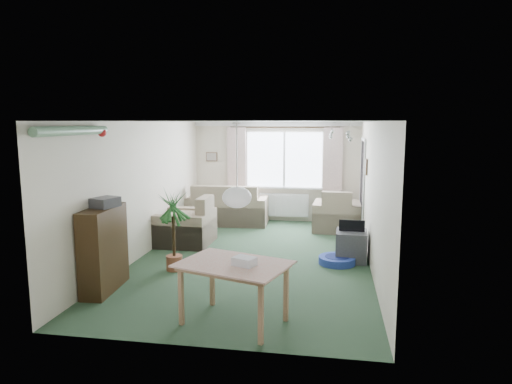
% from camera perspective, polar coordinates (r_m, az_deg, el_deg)
% --- Properties ---
extents(ground, '(6.50, 6.50, 0.00)m').
position_cam_1_polar(ground, '(8.14, -0.35, -8.34)').
color(ground, '#29442D').
extents(window, '(1.80, 0.03, 1.30)m').
position_cam_1_polar(window, '(11.00, 3.57, 4.05)').
color(window, white).
extents(curtain_rod, '(2.60, 0.03, 0.03)m').
position_cam_1_polar(curtain_rod, '(10.88, 3.56, 8.06)').
color(curtain_rod, black).
extents(curtain_left, '(0.45, 0.08, 2.00)m').
position_cam_1_polar(curtain_left, '(11.10, -2.42, 2.91)').
color(curtain_left, beige).
extents(curtain_right, '(0.45, 0.08, 2.00)m').
position_cam_1_polar(curtain_right, '(10.86, 9.55, 2.67)').
color(curtain_right, beige).
extents(radiator, '(1.20, 0.10, 0.55)m').
position_cam_1_polar(radiator, '(11.10, 3.49, -1.63)').
color(radiator, white).
extents(doorway, '(0.03, 0.95, 2.00)m').
position_cam_1_polar(doorway, '(9.99, 13.15, 0.49)').
color(doorway, black).
extents(pendant_lamp, '(0.36, 0.36, 0.36)m').
position_cam_1_polar(pendant_lamp, '(5.56, -2.40, -0.68)').
color(pendant_lamp, white).
extents(tinsel_garland, '(1.60, 1.60, 0.12)m').
position_cam_1_polar(tinsel_garland, '(6.28, -21.89, 7.12)').
color(tinsel_garland, '#196626').
extents(bauble_cluster_a, '(0.20, 0.20, 0.20)m').
position_cam_1_polar(bauble_cluster_a, '(8.57, 9.35, 7.47)').
color(bauble_cluster_a, silver).
extents(bauble_cluster_b, '(0.20, 0.20, 0.20)m').
position_cam_1_polar(bauble_cluster_b, '(7.38, 11.66, 7.23)').
color(bauble_cluster_b, silver).
extents(wall_picture_back, '(0.28, 0.03, 0.22)m').
position_cam_1_polar(wall_picture_back, '(11.32, -5.56, 4.41)').
color(wall_picture_back, brown).
extents(wall_picture_right, '(0.03, 0.24, 0.30)m').
position_cam_1_polar(wall_picture_right, '(8.93, 13.63, 3.08)').
color(wall_picture_right, brown).
extents(sofa, '(1.94, 1.09, 0.95)m').
position_cam_1_polar(sofa, '(10.87, -3.58, -1.45)').
color(sofa, beige).
rests_on(sofa, ground).
extents(armchair_corner, '(1.08, 1.03, 0.93)m').
position_cam_1_polar(armchair_corner, '(10.30, 10.13, -2.21)').
color(armchair_corner, beige).
rests_on(armchair_corner, ground).
extents(armchair_left, '(1.02, 1.08, 0.95)m').
position_cam_1_polar(armchair_left, '(9.13, -8.82, -3.49)').
color(armchair_left, beige).
rests_on(armchair_left, ground).
extents(coffee_table, '(1.00, 0.73, 0.41)m').
position_cam_1_polar(coffee_table, '(10.84, -1.38, -2.94)').
color(coffee_table, black).
rests_on(coffee_table, ground).
extents(photo_frame, '(0.12, 0.02, 0.16)m').
position_cam_1_polar(photo_frame, '(10.77, -1.85, -1.48)').
color(photo_frame, brown).
rests_on(photo_frame, coffee_table).
extents(bookshelf, '(0.39, 1.00, 1.20)m').
position_cam_1_polar(bookshelf, '(6.88, -18.51, -6.80)').
color(bookshelf, black).
rests_on(bookshelf, ground).
extents(hifi_box, '(0.37, 0.41, 0.14)m').
position_cam_1_polar(hifi_box, '(6.75, -18.33, -1.24)').
color(hifi_box, '#3B3B40').
rests_on(hifi_box, bookshelf).
extents(houseplant, '(0.70, 0.70, 1.31)m').
position_cam_1_polar(houseplant, '(7.49, -10.27, -4.82)').
color(houseplant, '#1C512B').
rests_on(houseplant, ground).
extents(dining_table, '(1.34, 1.09, 0.72)m').
position_cam_1_polar(dining_table, '(5.57, -2.76, -12.61)').
color(dining_table, tan).
rests_on(dining_table, ground).
extents(gift_box, '(0.30, 0.26, 0.12)m').
position_cam_1_polar(gift_box, '(5.34, -1.46, -8.76)').
color(gift_box, silver).
rests_on(gift_box, dining_table).
extents(tv_cube, '(0.54, 0.59, 0.52)m').
position_cam_1_polar(tv_cube, '(8.16, 11.82, -6.59)').
color(tv_cube, '#38373C').
rests_on(tv_cube, ground).
extents(pet_bed, '(0.72, 0.72, 0.12)m').
position_cam_1_polar(pet_bed, '(7.97, 10.09, -8.40)').
color(pet_bed, navy).
rests_on(pet_bed, ground).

